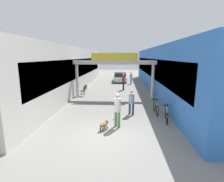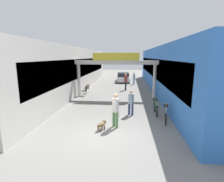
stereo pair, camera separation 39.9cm
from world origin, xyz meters
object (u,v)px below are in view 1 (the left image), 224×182
bicycle_green_second (156,107)px  cafe_chair_black_nearer (83,90)px  dog_on_leash (104,125)px  parked_car_white (120,77)px  pedestrian_elderly_walking (131,77)px  bicycle_silver_nearest (166,113)px  bollard_post_metal (119,109)px  cafe_chair_wood_farther (85,88)px  pedestrian_companion (131,101)px  pedestrian_carrying_crate (123,80)px  pedestrian_with_dog (117,108)px

bicycle_green_second → cafe_chair_black_nearer: size_ratio=1.90×
dog_on_leash → parked_car_white: (0.53, 16.97, 0.36)m
pedestrian_elderly_walking → dog_on_leash: bearing=-97.8°
bicycle_silver_nearest → bollard_post_metal: size_ratio=1.65×
bollard_post_metal → bicycle_green_second: bearing=19.7°
cafe_chair_black_nearer → cafe_chair_wood_farther: size_ratio=1.00×
pedestrian_companion → bicycle_green_second: (1.58, 0.41, -0.46)m
pedestrian_elderly_walking → dog_on_leash: 14.81m
pedestrian_companion → pedestrian_carrying_crate: 8.18m
dog_on_leash → bicycle_green_second: size_ratio=0.38×
dog_on_leash → cafe_chair_black_nearer: (-2.70, 7.39, 0.26)m
pedestrian_with_dog → pedestrian_companion: 2.17m
pedestrian_carrying_crate → bicycle_green_second: size_ratio=1.08×
bicycle_silver_nearest → pedestrian_companion: bearing=154.2°
pedestrian_with_dog → bollard_post_metal: size_ratio=1.76×
pedestrian_with_dog → cafe_chair_wood_farther: size_ratio=2.01×
pedestrian_companion → parked_car_white: (-0.93, 14.55, -0.25)m
bicycle_green_second → cafe_chair_wood_farther: bicycle_green_second is taller
pedestrian_with_dog → pedestrian_carrying_crate: 10.18m
bicycle_green_second → dog_on_leash: bearing=-137.1°
bicycle_silver_nearest → parked_car_white: parked_car_white is taller
pedestrian_companion → bicycle_green_second: 1.70m
cafe_chair_wood_farther → pedestrian_elderly_walking: bearing=52.2°
bicycle_green_second → bollard_post_metal: size_ratio=1.67×
bollard_post_metal → cafe_chair_black_nearer: bearing=121.9°
pedestrian_companion → cafe_chair_wood_farther: 7.43m
pedestrian_with_dog → bicycle_green_second: bearing=45.1°
pedestrian_with_dog → pedestrian_carrying_crate: (0.36, 10.17, 0.02)m
dog_on_leash → cafe_chair_black_nearer: bearing=110.0°
pedestrian_carrying_crate → bollard_post_metal: (-0.32, -8.61, -0.54)m
pedestrian_companion → bicycle_silver_nearest: 2.20m
pedestrian_companion → bicycle_green_second: size_ratio=0.93×
pedestrian_companion → bollard_post_metal: size_ratio=1.56×
pedestrian_carrying_crate → dog_on_leash: 10.66m
cafe_chair_wood_farther → parked_car_white: parked_car_white is taller
bicycle_silver_nearest → cafe_chair_wood_farther: bicycle_silver_nearest is taller
cafe_chair_wood_farther → parked_car_white: (3.31, 8.46, 0.10)m
pedestrian_elderly_walking → bicycle_green_second: bearing=-85.0°
pedestrian_elderly_walking → pedestrian_with_dog: bearing=-95.5°
pedestrian_companion → cafe_chair_black_nearer: size_ratio=1.77×
pedestrian_carrying_crate → bicycle_silver_nearest: bearing=-75.2°
cafe_chair_wood_farther → cafe_chair_black_nearer: bearing=-85.6°
cafe_chair_black_nearer → parked_car_white: bearing=71.4°
pedestrian_with_dog → parked_car_white: size_ratio=0.44×
bicycle_green_second → cafe_chair_wood_farther: bearing=135.7°
pedestrian_companion → bicycle_green_second: bearing=14.5°
pedestrian_carrying_crate → pedestrian_elderly_walking: 4.20m
pedestrian_elderly_walking → bicycle_green_second: size_ratio=0.93×
pedestrian_with_dog → bicycle_green_second: pedestrian_with_dog is taller
bicycle_green_second → parked_car_white: parked_car_white is taller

